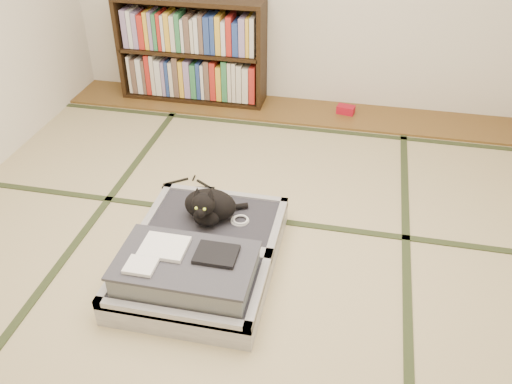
# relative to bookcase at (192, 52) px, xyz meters

# --- Properties ---
(floor) EXTENTS (4.50, 4.50, 0.00)m
(floor) POSITION_rel_bookcase_xyz_m (0.90, -2.07, -0.45)
(floor) COLOR #CBB887
(floor) RESTS_ON ground
(wood_strip) EXTENTS (4.00, 0.50, 0.02)m
(wood_strip) POSITION_rel_bookcase_xyz_m (0.90, -0.07, -0.44)
(wood_strip) COLOR brown
(wood_strip) RESTS_ON ground
(red_item) EXTENTS (0.16, 0.12, 0.07)m
(red_item) POSITION_rel_bookcase_xyz_m (1.40, -0.04, -0.40)
(red_item) COLOR #A90D1F
(red_item) RESTS_ON wood_strip
(room_shell) EXTENTS (4.50, 4.50, 4.50)m
(room_shell) POSITION_rel_bookcase_xyz_m (0.90, -2.07, 1.01)
(room_shell) COLOR white
(room_shell) RESTS_ON ground
(tatami_borders) EXTENTS (4.00, 4.50, 0.01)m
(tatami_borders) POSITION_rel_bookcase_xyz_m (0.90, -1.58, -0.45)
(tatami_borders) COLOR #2D381E
(tatami_borders) RESTS_ON ground
(bookcase) EXTENTS (1.31, 0.30, 0.92)m
(bookcase) POSITION_rel_bookcase_xyz_m (0.00, 0.00, 0.00)
(bookcase) COLOR black
(bookcase) RESTS_ON wood_strip
(suitcase) EXTENTS (0.82, 1.09, 0.32)m
(suitcase) POSITION_rel_bookcase_xyz_m (0.73, -2.23, -0.34)
(suitcase) COLOR #BCBCC1
(suitcase) RESTS_ON floor
(cat) EXTENTS (0.36, 0.37, 0.29)m
(cat) POSITION_rel_bookcase_xyz_m (0.71, -1.95, -0.18)
(cat) COLOR black
(cat) RESTS_ON suitcase
(cable_coil) EXTENTS (0.11, 0.11, 0.03)m
(cable_coil) POSITION_rel_bookcase_xyz_m (0.89, -1.92, -0.28)
(cable_coil) COLOR white
(cable_coil) RESTS_ON suitcase
(hanger) EXTENTS (0.39, 0.21, 0.01)m
(hanger) POSITION_rel_bookcase_xyz_m (0.40, -1.40, -0.44)
(hanger) COLOR black
(hanger) RESTS_ON floor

